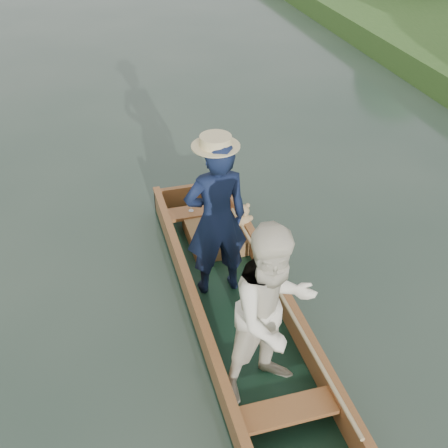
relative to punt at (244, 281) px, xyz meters
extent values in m
plane|color=#283D30|center=(0.02, 0.26, -0.79)|extent=(120.00, 120.00, 0.00)
cube|color=black|center=(0.02, 0.26, -0.75)|extent=(1.10, 5.00, 0.08)
cube|color=#9F5E31|center=(-0.49, 0.26, -0.55)|extent=(0.08, 5.00, 0.32)
cube|color=#9F5E31|center=(0.53, 0.26, -0.55)|extent=(0.08, 5.00, 0.32)
cube|color=#9F5E31|center=(0.02, 2.72, -0.55)|extent=(1.10, 0.08, 0.32)
cube|color=#9F5E31|center=(-0.49, 0.26, -0.37)|extent=(0.10, 5.00, 0.04)
cube|color=#9F5E31|center=(0.53, 0.26, -0.37)|extent=(0.10, 5.00, 0.04)
cube|color=#9F5E31|center=(0.02, 2.16, -0.49)|extent=(0.94, 0.30, 0.05)
cube|color=#9F5E31|center=(0.02, -1.34, -0.49)|extent=(0.94, 0.30, 0.05)
imported|color=#111A37|center=(-0.10, 0.77, 0.31)|extent=(0.74, 0.49, 2.03)
cylinder|color=beige|center=(-0.10, 0.77, 1.28)|extent=(0.52, 0.52, 0.12)
imported|color=#F2E9CD|center=(0.02, -0.81, 0.27)|extent=(1.12, 0.97, 1.96)
cube|color=brown|center=(0.18, 1.71, -0.60)|extent=(0.85, 0.90, 0.22)
sphere|color=tan|center=(0.49, 1.61, -0.37)|extent=(0.22, 0.22, 0.22)
sphere|color=tan|center=(0.49, 1.60, -0.20)|extent=(0.17, 0.17, 0.17)
sphere|color=tan|center=(0.43, 1.60, -0.13)|extent=(0.06, 0.06, 0.06)
sphere|color=tan|center=(0.55, 1.60, -0.13)|extent=(0.06, 0.06, 0.06)
sphere|color=tan|center=(0.49, 1.53, -0.22)|extent=(0.07, 0.07, 0.07)
sphere|color=tan|center=(0.39, 1.58, -0.33)|extent=(0.08, 0.08, 0.08)
sphere|color=tan|center=(0.59, 1.58, -0.33)|extent=(0.08, 0.08, 0.08)
sphere|color=tan|center=(0.44, 1.57, -0.46)|extent=(0.09, 0.09, 0.09)
sphere|color=tan|center=(0.55, 1.57, -0.46)|extent=(0.09, 0.09, 0.09)
cylinder|color=silver|center=(-0.10, 2.16, -0.46)|extent=(0.07, 0.07, 0.01)
cylinder|color=silver|center=(-0.10, 2.16, -0.42)|extent=(0.01, 0.01, 0.08)
ellipsoid|color=silver|center=(-0.10, 2.16, -0.36)|extent=(0.09, 0.09, 0.05)
cylinder|color=tan|center=(0.45, 0.00, -0.33)|extent=(0.04, 3.88, 0.18)
camera|label=1|loc=(-1.45, -4.35, 3.95)|focal=45.00mm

